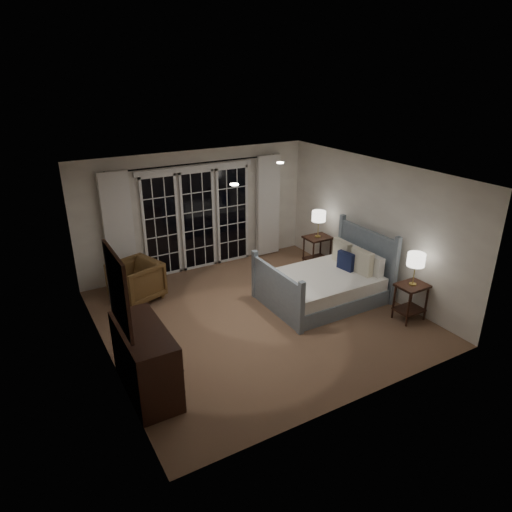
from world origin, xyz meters
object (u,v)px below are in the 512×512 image
nightstand_right (317,247)px  dresser (146,360)px  lamp_right (319,216)px  armchair (136,281)px  nightstand_left (411,296)px  bed (326,284)px  lamp_left (416,260)px

nightstand_right → dresser: 4.91m
lamp_right → armchair: 3.89m
nightstand_right → dresser: (-4.41, -2.17, 0.01)m
armchair → nightstand_left: bearing=32.9°
bed → lamp_left: (0.79, -1.28, 0.78)m
lamp_right → nightstand_left: bearing=-89.1°
bed → lamp_right: 1.70m
lamp_right → dresser: 4.96m
nightstand_left → lamp_left: bearing=-26.6°
lamp_right → armchair: (-3.78, 0.46, -0.77)m
bed → nightstand_left: 1.51m
lamp_right → bed: bearing=-120.6°
lamp_left → armchair: bearing=141.6°
lamp_right → lamp_left: bearing=-89.1°
nightstand_left → lamp_left: (0.00, -0.00, 0.67)m
armchair → dresser: bearing=-32.1°
lamp_left → lamp_right: 2.56m
armchair → lamp_right: bearing=64.3°
nightstand_left → armchair: 4.87m
nightstand_right → bed: bearing=-120.6°
nightstand_right → lamp_right: 0.68m
lamp_left → armchair: size_ratio=0.69×
nightstand_left → lamp_right: size_ratio=1.16×
nightstand_right → lamp_left: lamp_left is taller
bed → lamp_right: bearing=59.4°
lamp_right → armchair: size_ratio=0.69×
nightstand_left → nightstand_right: size_ratio=0.94×
dresser → armchair: bearing=76.6°
nightstand_left → dresser: 4.46m
nightstand_left → lamp_left: lamp_left is taller
nightstand_right → armchair: armchair is taller
bed → nightstand_left: size_ratio=3.19×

